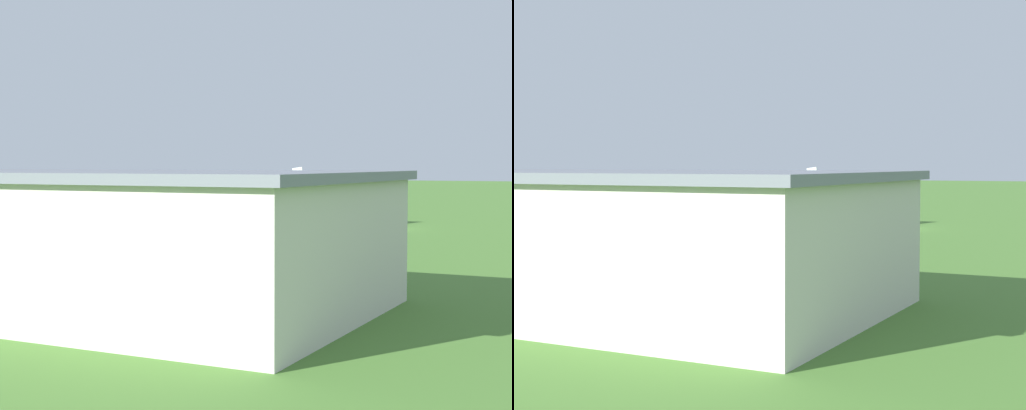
% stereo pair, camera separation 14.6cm
% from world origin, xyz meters
% --- Properties ---
extents(ground_plane, '(400.00, 400.00, 0.00)m').
position_xyz_m(ground_plane, '(0.00, 0.00, 0.00)').
color(ground_plane, '#47752D').
extents(hangar, '(32.47, 14.01, 5.38)m').
position_xyz_m(hangar, '(4.92, 41.41, 2.70)').
color(hangar, beige).
rests_on(hangar, ground_plane).
extents(biplane, '(6.60, 8.22, 3.79)m').
position_xyz_m(biplane, '(5.87, 0.87, 3.41)').
color(biplane, silver).
extents(person_watching_takeoff, '(0.40, 0.40, 1.62)m').
position_xyz_m(person_watching_takeoff, '(-1.21, 24.43, 0.80)').
color(person_watching_takeoff, '#B23333').
rests_on(person_watching_takeoff, ground_plane).
extents(person_crossing_taxiway, '(0.52, 0.52, 1.64)m').
position_xyz_m(person_crossing_taxiway, '(-3.48, 25.90, 0.82)').
color(person_crossing_taxiway, '#3F3F47').
rests_on(person_crossing_taxiway, ground_plane).
extents(person_near_hangar_door, '(0.53, 0.53, 1.61)m').
position_xyz_m(person_near_hangar_door, '(6.27, 22.87, 0.80)').
color(person_near_hangar_door, '#72338C').
rests_on(person_near_hangar_door, ground_plane).
extents(person_by_parked_cars, '(0.50, 0.50, 1.69)m').
position_xyz_m(person_by_parked_cars, '(15.49, 27.34, 0.84)').
color(person_by_parked_cars, orange).
rests_on(person_by_parked_cars, ground_plane).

